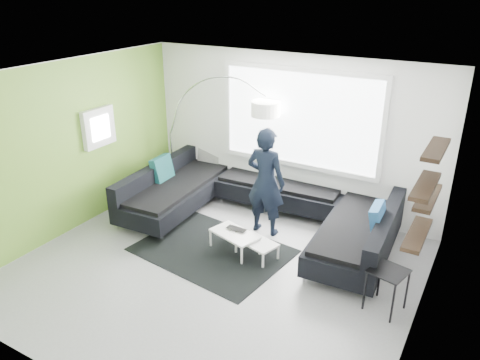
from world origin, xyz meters
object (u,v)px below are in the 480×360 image
at_px(arc_lamp, 170,133).
at_px(laptop, 235,230).
at_px(person, 266,182).
at_px(coffee_table, 245,245).
at_px(side_table, 386,290).
at_px(sectional_sofa, 262,204).

relative_size(arc_lamp, laptop, 7.12).
xyz_separation_m(arc_lamp, person, (2.38, -0.61, -0.28)).
bearing_deg(coffee_table, laptop, -173.64).
bearing_deg(coffee_table, person, 111.14).
bearing_deg(side_table, person, 155.29).
bearing_deg(coffee_table, arc_lamp, 166.77).
xyz_separation_m(side_table, person, (-2.26, 1.04, 0.62)).
bearing_deg(sectional_sofa, side_table, -29.55).
relative_size(sectional_sofa, side_table, 7.72).
bearing_deg(arc_lamp, side_table, -24.18).
distance_m(sectional_sofa, arc_lamp, 2.42).
distance_m(side_table, person, 2.56).
bearing_deg(arc_lamp, coffee_table, -34.14).
distance_m(coffee_table, side_table, 2.21).
relative_size(coffee_table, person, 0.53).
xyz_separation_m(arc_lamp, laptop, (2.24, -1.35, -0.85)).
bearing_deg(laptop, coffee_table, -7.94).
relative_size(side_table, laptop, 1.75).
bearing_deg(arc_lamp, person, -18.95).
height_order(side_table, laptop, side_table).
xyz_separation_m(sectional_sofa, arc_lamp, (-2.25, 0.46, 0.77)).
xyz_separation_m(side_table, laptop, (-2.40, 0.30, 0.04)).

